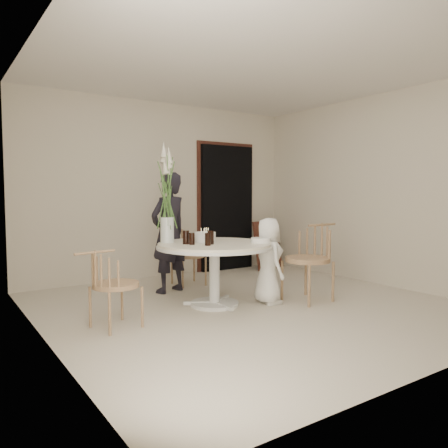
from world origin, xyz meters
TOP-DOWN VIEW (x-y plane):
  - ground at (0.00, 0.00)m, footprint 4.50×4.50m
  - room_shell at (0.00, 0.00)m, footprint 4.50×4.50m
  - doorway at (1.15, 2.19)m, footprint 1.00×0.10m
  - door_trim at (1.15, 2.23)m, footprint 1.12×0.03m
  - table at (-0.35, 0.25)m, footprint 1.33×1.33m
  - picture_frame at (1.76, 1.83)m, footprint 0.65×0.31m
  - chair_far at (-0.02, 1.54)m, footprint 0.45×0.48m
  - chair_right at (0.83, -0.19)m, footprint 0.59×0.55m
  - chair_left at (-1.70, 0.06)m, footprint 0.51×0.48m
  - girl at (-0.46, 1.18)m, footprint 0.66×0.53m
  - boy at (0.24, -0.01)m, footprint 0.42×0.55m
  - birthday_cake at (-0.40, 0.37)m, footprint 0.25×0.25m
  - cola_tumbler_a at (-0.55, 0.08)m, footprint 0.08×0.08m
  - cola_tumbler_b at (-0.46, 0.16)m, footprint 0.09×0.09m
  - cola_tumbler_c at (-0.68, 0.33)m, footprint 0.09×0.09m
  - cola_tumbler_d at (-0.65, 0.25)m, footprint 0.08×0.08m
  - plate_stack at (0.10, -0.04)m, footprint 0.27×0.27m
  - flower_vase at (-0.78, 0.59)m, footprint 0.16×0.16m

SIDE VIEW (x-z plane):
  - ground at x=0.00m, z-range 0.00..0.00m
  - picture_frame at x=1.76m, z-range 0.00..0.82m
  - chair_left at x=-1.70m, z-range 0.11..0.89m
  - chair_far at x=-0.02m, z-range 0.11..0.89m
  - boy at x=0.24m, z-range 0.00..1.01m
  - chair_right at x=0.83m, z-range 0.14..1.07m
  - table at x=-0.35m, z-range 0.25..0.98m
  - plate_stack at x=0.10m, z-range 0.73..0.79m
  - girl at x=-0.46m, z-range 0.00..1.57m
  - birthday_cake at x=-0.40m, z-range 0.71..0.87m
  - cola_tumbler_d at x=-0.65m, z-range 0.73..0.86m
  - cola_tumbler_a at x=-0.55m, z-range 0.73..0.87m
  - cola_tumbler_c at x=-0.68m, z-range 0.73..0.88m
  - cola_tumbler_b at x=-0.46m, z-range 0.73..0.88m
  - doorway at x=1.15m, z-range 0.00..2.10m
  - door_trim at x=1.15m, z-range 0.00..2.22m
  - flower_vase at x=-0.78m, z-range 0.70..1.86m
  - room_shell at x=0.00m, z-range -0.63..3.87m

